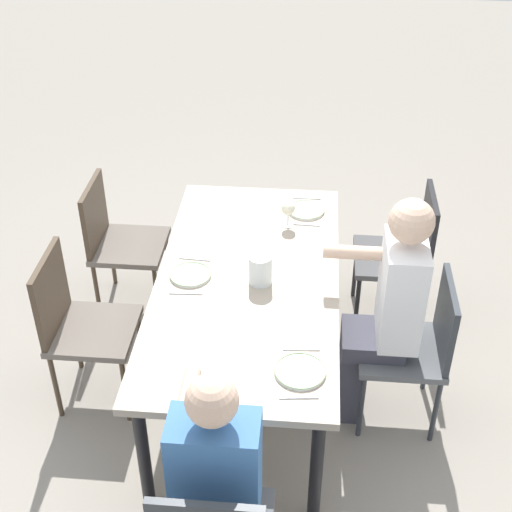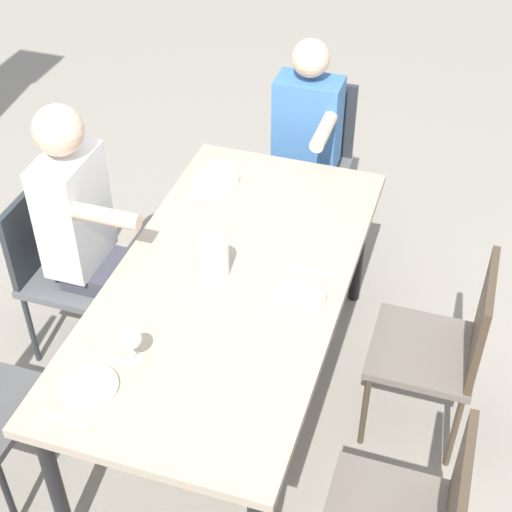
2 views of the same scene
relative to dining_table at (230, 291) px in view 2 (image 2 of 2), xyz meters
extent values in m
plane|color=gray|center=(0.00, 0.00, -0.69)|extent=(16.00, 16.00, 0.00)
cube|color=tan|center=(0.00, 0.00, 0.05)|extent=(1.90, 0.94, 0.04)
cylinder|color=black|center=(-0.87, 0.39, -0.33)|extent=(0.06, 0.06, 0.72)
cylinder|color=black|center=(0.87, 0.39, -0.33)|extent=(0.06, 0.06, 0.72)
cylinder|color=black|center=(0.87, -0.39, -0.33)|extent=(0.06, 0.06, 0.72)
cylinder|color=black|center=(-0.88, 0.62, -0.47)|extent=(0.03, 0.03, 0.43)
cylinder|color=black|center=(-0.50, 0.62, -0.47)|extent=(0.03, 0.03, 0.43)
cube|color=#473828|center=(-0.69, -1.01, -0.03)|extent=(0.42, 0.03, 0.43)
cylinder|color=#473828|center=(-0.50, -0.62, -0.48)|extent=(0.03, 0.03, 0.43)
cube|color=#5B5E61|center=(0.14, 0.81, -0.24)|extent=(0.44, 0.44, 0.04)
cube|color=#2D3338|center=(0.14, 1.01, -0.03)|extent=(0.42, 0.03, 0.42)
cylinder|color=#2D3338|center=(-0.05, 0.62, -0.47)|extent=(0.03, 0.03, 0.43)
cylinder|color=#2D3338|center=(0.33, 0.62, -0.47)|extent=(0.03, 0.03, 0.43)
cylinder|color=#2D3338|center=(-0.05, 1.00, -0.47)|extent=(0.03, 0.03, 0.43)
cylinder|color=#2D3338|center=(0.33, 1.00, -0.47)|extent=(0.03, 0.03, 0.43)
cube|color=#6A6158|center=(0.14, -0.81, -0.23)|extent=(0.44, 0.44, 0.04)
cube|color=#473828|center=(0.14, -1.01, 0.00)|extent=(0.42, 0.03, 0.46)
cylinder|color=#473828|center=(0.33, -0.62, -0.47)|extent=(0.03, 0.03, 0.44)
cylinder|color=#473828|center=(-0.05, -0.62, -0.47)|extent=(0.03, 0.03, 0.44)
cylinder|color=#473828|center=(0.33, -1.00, -0.47)|extent=(0.03, 0.03, 0.44)
cylinder|color=#473828|center=(-0.05, -1.00, -0.47)|extent=(0.03, 0.03, 0.44)
cube|color=#5B5E61|center=(1.29, 0.00, -0.23)|extent=(0.44, 0.44, 0.04)
cube|color=#2D3338|center=(1.49, 0.00, 0.00)|extent=(0.03, 0.42, 0.46)
cylinder|color=#2D3338|center=(1.10, 0.19, -0.47)|extent=(0.03, 0.03, 0.44)
cylinder|color=#2D3338|center=(1.10, -0.19, -0.47)|extent=(0.03, 0.03, 0.44)
cylinder|color=#2D3338|center=(1.48, 0.19, -0.47)|extent=(0.03, 0.03, 0.44)
cylinder|color=#2D3338|center=(1.48, -0.19, -0.47)|extent=(0.03, 0.03, 0.44)
cube|color=#3F3F4C|center=(1.04, 0.00, -0.46)|extent=(0.14, 0.24, 0.46)
cube|color=#3F3F4C|center=(1.13, 0.00, -0.18)|extent=(0.32, 0.28, 0.10)
cube|color=#3F72B2|center=(1.24, 0.00, 0.11)|extent=(0.20, 0.34, 0.49)
sphere|color=beige|center=(1.24, 0.00, 0.47)|extent=(0.19, 0.19, 0.19)
cylinder|color=beige|center=(1.00, -0.14, 0.22)|extent=(0.30, 0.07, 0.07)
cube|color=#3F3F4C|center=(0.14, 0.57, -0.46)|extent=(0.24, 0.14, 0.46)
cube|color=#3F3F4C|center=(0.14, 0.66, -0.18)|extent=(0.28, 0.32, 0.10)
cube|color=white|center=(0.14, 0.77, 0.15)|extent=(0.34, 0.20, 0.55)
sphere|color=beige|center=(0.14, 0.77, 0.55)|extent=(0.22, 0.22, 0.22)
cylinder|color=beige|center=(0.00, 0.53, 0.27)|extent=(0.07, 0.30, 0.07)
cylinder|color=white|center=(-0.70, 0.28, 0.07)|extent=(0.22, 0.22, 0.01)
torus|color=#A9CD91|center=(-0.70, 0.28, 0.08)|extent=(0.22, 0.22, 0.01)
cylinder|color=white|center=(-0.53, 0.18, 0.07)|extent=(0.06, 0.06, 0.00)
cylinder|color=white|center=(-0.53, 0.18, 0.11)|extent=(0.01, 0.01, 0.08)
sphere|color=#F2EFCC|center=(-0.53, 0.18, 0.18)|extent=(0.08, 0.08, 0.08)
cube|color=silver|center=(-0.85, 0.28, 0.07)|extent=(0.02, 0.17, 0.01)
cube|color=silver|center=(-0.55, 0.28, 0.07)|extent=(0.02, 0.17, 0.01)
cylinder|color=white|center=(0.00, -0.30, 0.07)|extent=(0.22, 0.22, 0.01)
torus|color=#A4C786|center=(0.00, -0.30, 0.08)|extent=(0.22, 0.22, 0.01)
cube|color=silver|center=(-0.15, -0.30, 0.07)|extent=(0.03, 0.17, 0.01)
cube|color=silver|center=(0.15, -0.30, 0.07)|extent=(0.02, 0.17, 0.01)
cylinder|color=white|center=(0.66, 0.30, 0.07)|extent=(0.23, 0.23, 0.01)
torus|color=#A4C786|center=(0.66, 0.30, 0.08)|extent=(0.23, 0.23, 0.01)
cube|color=silver|center=(0.51, 0.30, 0.07)|extent=(0.03, 0.17, 0.01)
cube|color=silver|center=(0.81, 0.30, 0.07)|extent=(0.03, 0.17, 0.01)
cylinder|color=white|center=(0.02, 0.07, 0.15)|extent=(0.12, 0.12, 0.16)
cylinder|color=#EFEAC6|center=(0.02, 0.07, 0.12)|extent=(0.11, 0.11, 0.10)
camera|label=1|loc=(2.97, 0.30, 2.32)|focal=50.64mm
camera|label=2|loc=(-2.21, -0.82, 2.16)|focal=54.09mm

